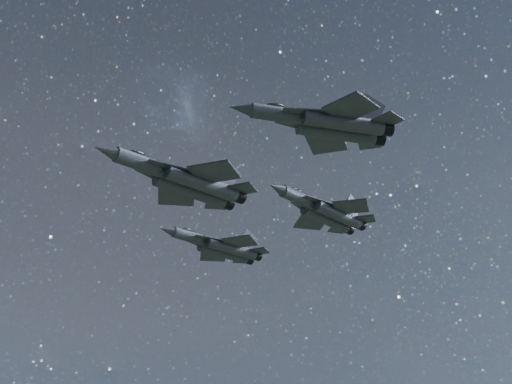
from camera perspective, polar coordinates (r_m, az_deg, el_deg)
jet_lead at (r=77.13m, az=-5.70°, el=0.93°), size 18.73×13.29×4.76m
jet_left at (r=99.61m, az=-2.93°, el=-4.38°), size 16.65×11.86×4.25m
jet_right at (r=70.25m, az=5.70°, el=5.49°), size 16.89×11.20×4.30m
jet_slot at (r=94.15m, az=5.51°, el=-1.56°), size 17.96×12.50×4.52m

